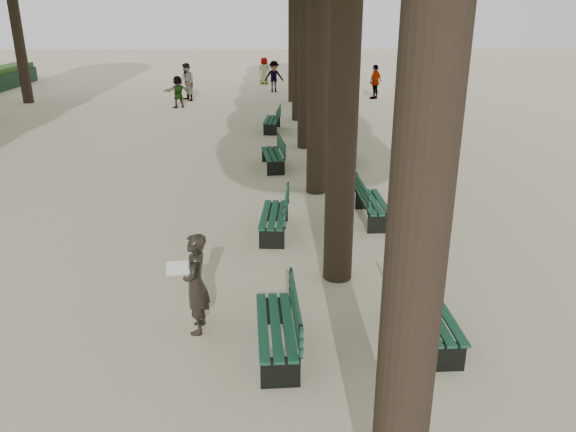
{
  "coord_description": "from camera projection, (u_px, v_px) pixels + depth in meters",
  "views": [
    {
      "loc": [
        0.31,
        -6.18,
        4.66
      ],
      "look_at": [
        0.6,
        3.0,
        1.2
      ],
      "focal_mm": 35.0,
      "sensor_mm": 36.0,
      "label": 1
    }
  ],
  "objects": [
    {
      "name": "ground",
      "position": [
        250.0,
        381.0,
        7.41
      ],
      "size": [
        120.0,
        120.0,
        0.0
      ],
      "primitive_type": "plane",
      "color": "#C7B797",
      "rests_on": "ground"
    },
    {
      "name": "bench_left_0",
      "position": [
        277.0,
        336.0,
        7.93
      ],
      "size": [
        0.65,
        1.82,
        0.92
      ],
      "color": "black",
      "rests_on": "ground"
    },
    {
      "name": "bench_left_1",
      "position": [
        274.0,
        222.0,
        12.08
      ],
      "size": [
        0.7,
        1.84,
        0.92
      ],
      "color": "black",
      "rests_on": "ground"
    },
    {
      "name": "bench_left_2",
      "position": [
        273.0,
        159.0,
        17.0
      ],
      "size": [
        0.76,
        1.85,
        0.92
      ],
      "color": "black",
      "rests_on": "ground"
    },
    {
      "name": "bench_left_3",
      "position": [
        272.0,
        124.0,
        22.03
      ],
      "size": [
        0.74,
        1.85,
        0.92
      ],
      "color": "black",
      "rests_on": "ground"
    },
    {
      "name": "bench_right_0",
      "position": [
        430.0,
        323.0,
        8.26
      ],
      "size": [
        0.61,
        1.81,
        0.92
      ],
      "color": "black",
      "rests_on": "ground"
    },
    {
      "name": "bench_right_1",
      "position": [
        373.0,
        209.0,
        12.86
      ],
      "size": [
        0.62,
        1.81,
        0.92
      ],
      "color": "black",
      "rests_on": "ground"
    },
    {
      "name": "bench_right_2",
      "position": [
        345.0,
        154.0,
        17.64
      ],
      "size": [
        0.58,
        1.8,
        0.92
      ],
      "color": "black",
      "rests_on": "ground"
    },
    {
      "name": "bench_right_3",
      "position": [
        330.0,
        125.0,
        21.87
      ],
      "size": [
        0.7,
        1.84,
        0.92
      ],
      "color": "black",
      "rests_on": "ground"
    },
    {
      "name": "man_with_map",
      "position": [
        196.0,
        284.0,
        8.31
      ],
      "size": [
        0.59,
        0.63,
        1.58
      ],
      "color": "black",
      "rests_on": "ground"
    },
    {
      "name": "pedestrian_a",
      "position": [
        187.0,
        82.0,
        28.85
      ],
      "size": [
        0.85,
        0.97,
        1.9
      ],
      "primitive_type": "imported",
      "rotation": [
        0.0,
        0.0,
        5.34
      ],
      "color": "#262628",
      "rests_on": "ground"
    },
    {
      "name": "pedestrian_e",
      "position": [
        178.0,
        92.0,
        26.92
      ],
      "size": [
        1.34,
        1.04,
        1.52
      ],
      "primitive_type": "imported",
      "rotation": [
        0.0,
        0.0,
        3.73
      ],
      "color": "#262628",
      "rests_on": "ground"
    },
    {
      "name": "pedestrian_c",
      "position": [
        375.0,
        82.0,
        29.45
      ],
      "size": [
        0.95,
        1.01,
        1.77
      ],
      "primitive_type": "imported",
      "rotation": [
        0.0,
        0.0,
        4.0
      ],
      "color": "#262628",
      "rests_on": "ground"
    },
    {
      "name": "pedestrian_b",
      "position": [
        274.0,
        77.0,
        31.77
      ],
      "size": [
        1.16,
        0.57,
        1.72
      ],
      "primitive_type": "imported",
      "rotation": [
        0.0,
        0.0,
        0.21
      ],
      "color": "#262628",
      "rests_on": "ground"
    },
    {
      "name": "pedestrian_d",
      "position": [
        264.0,
        71.0,
        35.05
      ],
      "size": [
        0.86,
        0.63,
        1.62
      ],
      "primitive_type": "imported",
      "rotation": [
        0.0,
        0.0,
        2.7
      ],
      "color": "#262628",
      "rests_on": "ground"
    }
  ]
}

